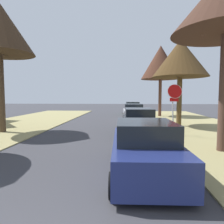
# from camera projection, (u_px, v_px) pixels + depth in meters

# --- Properties ---
(stop_sign_far) EXTENTS (0.81, 0.69, 2.92)m
(stop_sign_far) POSITION_uv_depth(u_px,v_px,m) (174.00, 99.00, 11.42)
(stop_sign_far) COLOR #9EA0A5
(stop_sign_far) RESTS_ON grass_verge_right
(street_tree_right_mid_b) EXTENTS (4.13, 4.13, 6.45)m
(street_tree_right_mid_b) POSITION_uv_depth(u_px,v_px,m) (180.00, 59.00, 15.14)
(street_tree_right_mid_b) COLOR brown
(street_tree_right_mid_b) RESTS_ON grass_verge_right
(street_tree_right_far) EXTENTS (4.34, 4.34, 7.87)m
(street_tree_right_far) POSITION_uv_depth(u_px,v_px,m) (161.00, 63.00, 22.80)
(street_tree_right_far) COLOR brown
(street_tree_right_far) RESTS_ON grass_verge_right
(parked_sedan_navy) EXTENTS (2.05, 4.45, 1.57)m
(parked_sedan_navy) POSITION_uv_depth(u_px,v_px,m) (144.00, 149.00, 6.11)
(parked_sedan_navy) COLOR navy
(parked_sedan_navy) RESTS_ON ground
(parked_sedan_black) EXTENTS (2.05, 4.45, 1.57)m
(parked_sedan_black) POSITION_uv_depth(u_px,v_px,m) (139.00, 122.00, 12.35)
(parked_sedan_black) COLOR black
(parked_sedan_black) RESTS_ON ground
(parked_sedan_silver) EXTENTS (2.05, 4.45, 1.57)m
(parked_sedan_silver) POSITION_uv_depth(u_px,v_px,m) (133.00, 113.00, 19.47)
(parked_sedan_silver) COLOR #BCBCC1
(parked_sedan_silver) RESTS_ON ground
(parked_sedan_green) EXTENTS (2.05, 4.45, 1.57)m
(parked_sedan_green) POSITION_uv_depth(u_px,v_px,m) (132.00, 109.00, 26.07)
(parked_sedan_green) COLOR #28663D
(parked_sedan_green) RESTS_ON ground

